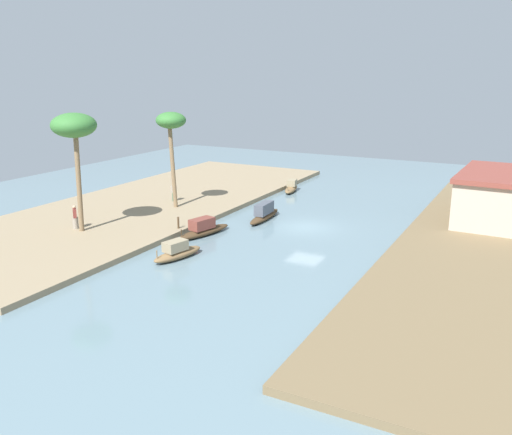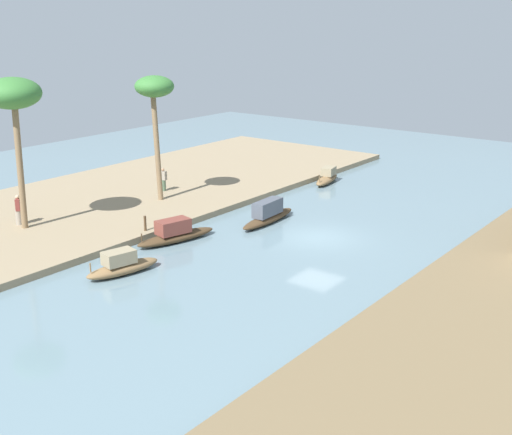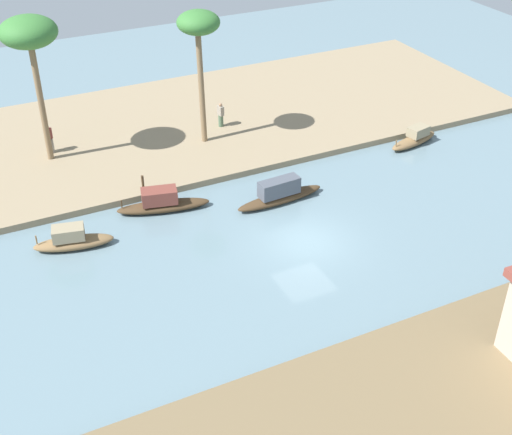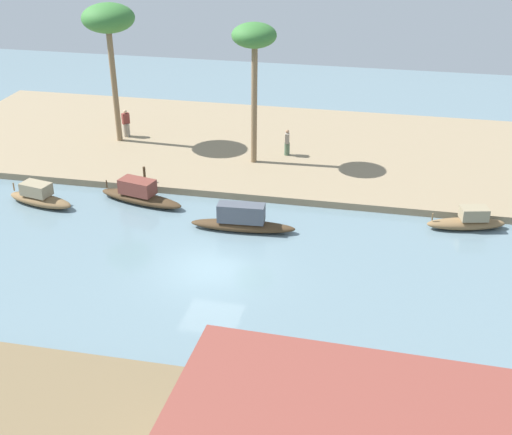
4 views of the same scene
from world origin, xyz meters
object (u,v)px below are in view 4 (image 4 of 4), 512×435
object	(u,v)px
sampan_with_tall_canopy	(140,195)
person_on_near_bank	(126,125)
palm_tree_left_near	(254,41)
sampan_near_left_bank	(242,221)
sampan_with_red_awning	(468,221)
sampan_open_hull	(39,197)
palm_tree_left_far	(108,21)
mooring_post	(144,174)
person_by_mooring	(287,143)

from	to	relation	value
sampan_with_tall_canopy	person_on_near_bank	bearing A→B (deg)	-51.47
palm_tree_left_near	sampan_with_tall_canopy	bearing A→B (deg)	51.57
sampan_near_left_bank	sampan_with_red_awning	distance (m)	10.71
sampan_with_tall_canopy	sampan_open_hull	size ratio (longest dim) A/B	1.26
sampan_near_left_bank	person_on_near_bank	distance (m)	14.08
sampan_with_tall_canopy	palm_tree_left_far	world-z (taller)	palm_tree_left_far
mooring_post	sampan_near_left_bank	bearing A→B (deg)	148.75
sampan_near_left_bank	palm_tree_left_near	distance (m)	10.35
sampan_open_hull	person_by_mooring	world-z (taller)	person_by_mooring
sampan_with_tall_canopy	person_by_mooring	xyz separation A→B (m)	(-6.40, -7.21, 0.65)
sampan_near_left_bank	palm_tree_left_near	world-z (taller)	palm_tree_left_near
person_by_mooring	palm_tree_left_far	world-z (taller)	palm_tree_left_far
person_by_mooring	palm_tree_left_near	world-z (taller)	palm_tree_left_near
person_on_near_bank	sampan_near_left_bank	bearing A→B (deg)	86.90
sampan_with_red_awning	palm_tree_left_far	bearing A→B (deg)	-32.03
sampan_near_left_bank	person_by_mooring	distance (m)	9.15
palm_tree_left_far	palm_tree_left_near	bearing A→B (deg)	170.27
palm_tree_left_far	sampan_open_hull	bearing A→B (deg)	84.52
person_on_near_bank	palm_tree_left_far	distance (m)	6.53
person_on_near_bank	mooring_post	world-z (taller)	person_on_near_bank
sampan_near_left_bank	person_on_near_bank	size ratio (longest dim) A/B	2.93
person_on_near_bank	person_by_mooring	distance (m)	10.36
sampan_with_red_awning	palm_tree_left_near	world-z (taller)	palm_tree_left_near
person_on_near_bank	palm_tree_left_far	world-z (taller)	palm_tree_left_far
sampan_open_hull	person_on_near_bank	xyz separation A→B (m)	(-1.02, -9.57, 0.66)
palm_tree_left_far	sampan_with_red_awning	bearing A→B (deg)	161.01
sampan_with_tall_canopy	person_by_mooring	world-z (taller)	person_by_mooring
sampan_open_hull	mooring_post	distance (m)	5.51
sampan_with_tall_canopy	sampan_with_red_awning	bearing A→B (deg)	-165.01
sampan_with_red_awning	person_on_near_bank	distance (m)	21.62
sampan_near_left_bank	person_on_near_bank	bearing A→B (deg)	-49.69
sampan_with_tall_canopy	person_by_mooring	bearing A→B (deg)	-118.25
sampan_near_left_bank	mooring_post	xyz separation A→B (m)	(6.20, -3.76, 0.28)
mooring_post	sampan_with_red_awning	bearing A→B (deg)	175.22
palm_tree_left_near	palm_tree_left_far	bearing A→B (deg)	-9.73
palm_tree_left_near	sampan_near_left_bank	bearing A→B (deg)	97.81
sampan_near_left_bank	palm_tree_left_far	distance (m)	15.33
sampan_near_left_bank	mooring_post	size ratio (longest dim) A/B	6.05
person_by_mooring	palm_tree_left_near	size ratio (longest dim) A/B	0.20
sampan_near_left_bank	sampan_open_hull	distance (m)	10.73
person_by_mooring	palm_tree_left_far	xyz separation A→B (m)	(10.48, -0.25, 6.45)
sampan_open_hull	person_by_mooring	bearing A→B (deg)	-130.83
sampan_near_left_bank	palm_tree_left_near	bearing A→B (deg)	-85.43
person_on_near_bank	palm_tree_left_far	size ratio (longest dim) A/B	0.21
person_on_near_bank	person_by_mooring	size ratio (longest dim) A/B	1.11
sampan_with_tall_canopy	person_on_near_bank	distance (m)	9.19
sampan_near_left_bank	palm_tree_left_far	bearing A→B (deg)	-46.72
sampan_open_hull	palm_tree_left_near	xyz separation A→B (m)	(-9.63, -7.22, 6.73)
sampan_with_red_awning	sampan_with_tall_canopy	distance (m)	16.25
palm_tree_left_far	sampan_with_tall_canopy	bearing A→B (deg)	118.67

